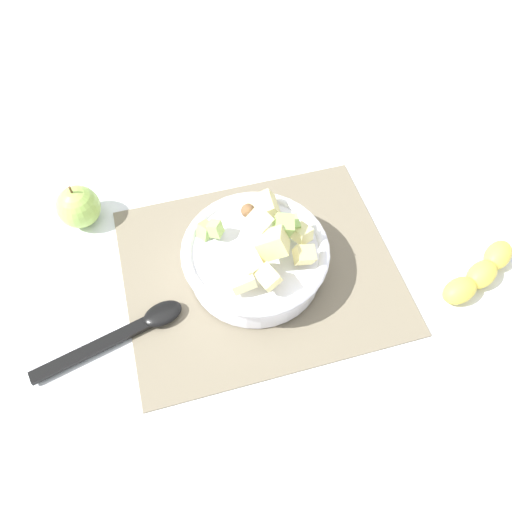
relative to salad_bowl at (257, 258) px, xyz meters
The scene contains 6 objects.
ground_plane 0.04m from the salad_bowl, 149.01° to the right, with size 2.40×2.40×0.00m, color silver.
placemat 0.04m from the salad_bowl, 149.01° to the right, with size 0.40×0.33×0.01m, color #756B56.
salad_bowl is the anchor object (origin of this frame).
serving_spoon 0.20m from the salad_bowl, 14.16° to the left, with size 0.22×0.08×0.01m.
whole_apple 0.29m from the salad_bowl, 35.39° to the right, with size 0.07×0.07×0.08m.
banana_whole 0.33m from the salad_bowl, 162.66° to the left, with size 0.15×0.09×0.04m.
Camera 1 is at (0.11, 0.38, 0.64)m, focal length 35.15 mm.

